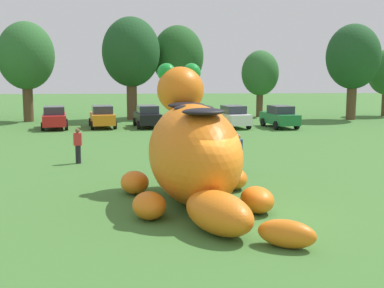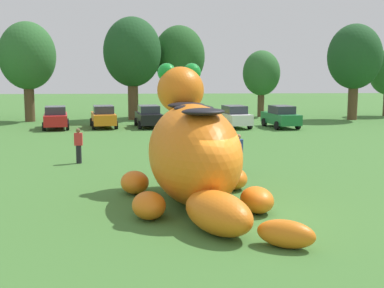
# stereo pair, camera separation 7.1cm
# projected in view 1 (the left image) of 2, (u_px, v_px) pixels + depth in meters

# --- Properties ---
(ground_plane) EXTENTS (160.00, 160.00, 0.00)m
(ground_plane) POSITION_uv_depth(u_px,v_px,m) (238.00, 216.00, 16.04)
(ground_plane) COLOR #427533
(giant_inflatable_creature) EXTENTS (5.64, 8.98, 4.76)m
(giant_inflatable_creature) POSITION_uv_depth(u_px,v_px,m) (194.00, 152.00, 17.42)
(giant_inflatable_creature) COLOR orange
(giant_inflatable_creature) RESTS_ON ground
(car_red) EXTENTS (2.50, 4.35, 1.72)m
(car_red) POSITION_uv_depth(u_px,v_px,m) (55.00, 118.00, 39.21)
(car_red) COLOR red
(car_red) RESTS_ON ground
(car_orange) EXTENTS (2.50, 4.35, 1.72)m
(car_orange) POSITION_uv_depth(u_px,v_px,m) (102.00, 117.00, 39.98)
(car_orange) COLOR orange
(car_orange) RESTS_ON ground
(car_black) EXTENTS (2.44, 4.32, 1.72)m
(car_black) POSITION_uv_depth(u_px,v_px,m) (148.00, 116.00, 40.20)
(car_black) COLOR black
(car_black) RESTS_ON ground
(car_yellow) EXTENTS (2.17, 4.21, 1.72)m
(car_yellow) POSITION_uv_depth(u_px,v_px,m) (191.00, 116.00, 40.54)
(car_yellow) COLOR yellow
(car_yellow) RESTS_ON ground
(car_white) EXTENTS (2.56, 4.37, 1.72)m
(car_white) POSITION_uv_depth(u_px,v_px,m) (233.00, 117.00, 40.03)
(car_white) COLOR white
(car_white) RESTS_ON ground
(car_green) EXTENTS (2.52, 4.35, 1.72)m
(car_green) POSITION_uv_depth(u_px,v_px,m) (280.00, 117.00, 39.93)
(car_green) COLOR #1E7238
(car_green) RESTS_ON ground
(tree_mid_left) EXTENTS (4.81, 4.81, 8.54)m
(tree_mid_left) POSITION_uv_depth(u_px,v_px,m) (26.00, 56.00, 43.92)
(tree_mid_left) COLOR brown
(tree_mid_left) RESTS_ON ground
(tree_centre_left) EXTENTS (5.13, 5.13, 9.10)m
(tree_centre_left) POSITION_uv_depth(u_px,v_px,m) (131.00, 53.00, 45.60)
(tree_centre_left) COLOR brown
(tree_centre_left) RESTS_ON ground
(tree_centre) EXTENTS (4.83, 4.83, 8.58)m
(tree_centre) POSITION_uv_depth(u_px,v_px,m) (178.00, 57.00, 48.40)
(tree_centre) COLOR brown
(tree_centre) RESTS_ON ground
(tree_centre_right) EXTENTS (3.53, 3.53, 6.27)m
(tree_centre_right) POSITION_uv_depth(u_px,v_px,m) (260.00, 73.00, 48.73)
(tree_centre_right) COLOR brown
(tree_centre_right) RESTS_ON ground
(tree_mid_right) EXTENTS (4.78, 4.78, 8.49)m
(tree_mid_right) POSITION_uv_depth(u_px,v_px,m) (353.00, 57.00, 45.68)
(tree_mid_right) COLOR brown
(tree_mid_right) RESTS_ON ground
(spectator_near_inflatable) EXTENTS (0.38, 0.26, 1.71)m
(spectator_near_inflatable) POSITION_uv_depth(u_px,v_px,m) (238.00, 153.00, 22.62)
(spectator_near_inflatable) COLOR black
(spectator_near_inflatable) RESTS_ON ground
(spectator_mid_field) EXTENTS (0.38, 0.26, 1.71)m
(spectator_mid_field) POSITION_uv_depth(u_px,v_px,m) (78.00, 146.00, 24.82)
(spectator_mid_field) COLOR black
(spectator_mid_field) RESTS_ON ground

